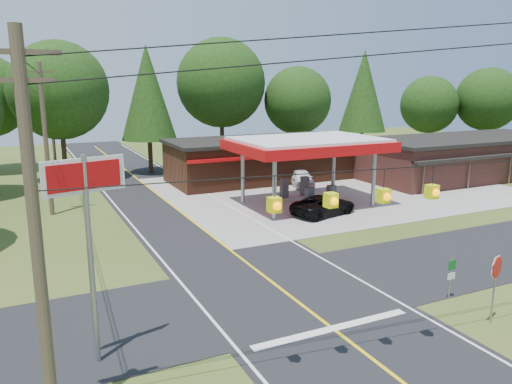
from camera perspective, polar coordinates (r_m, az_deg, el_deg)
name	(u,v)px	position (r m, az deg, el deg)	size (l,w,h in m)	color
ground	(285,292)	(21.70, 3.31, -11.38)	(120.00, 120.00, 0.00)	#364B1A
main_highway	(285,292)	(21.70, 3.31, -11.35)	(8.00, 120.00, 0.02)	black
cross_road	(285,292)	(21.69, 3.31, -11.34)	(70.00, 7.00, 0.02)	black
lane_center_yellow	(285,292)	(21.69, 3.31, -11.31)	(0.15, 110.00, 0.00)	yellow
gas_canopy	(308,147)	(35.91, 5.96, 5.19)	(10.60, 7.40, 4.88)	gray
convenience_store	(259,159)	(45.38, 0.37, 3.77)	(16.40, 7.55, 3.80)	#4C2615
strip_building	(464,157)	(50.76, 22.71, 3.73)	(20.40, 8.75, 3.80)	#351916
utility_pole_near_left	(36,237)	(12.84, -23.85, -4.73)	(1.80, 0.30, 10.00)	#473828
utility_pole_far_left	(46,138)	(35.55, -22.92, 5.73)	(1.80, 0.30, 10.00)	#473828
utility_pole_north	(52,124)	(52.58, -22.28, 7.15)	(0.30, 0.30, 9.50)	#473828
overhead_beacons	(358,174)	(14.50, 11.64, 2.08)	(17.04, 2.04, 1.03)	black
treeline_backdrop	(154,98)	(42.67, -11.58, 10.49)	(70.27, 51.59, 13.30)	#332316
suv_car	(324,205)	(33.81, 7.75, -1.52)	(4.78, 4.78, 1.33)	black
sedan_car	(301,178)	(42.91, 5.22, 1.58)	(4.15, 4.15, 1.41)	white
big_stop_sign	(87,212)	(15.74, -18.74, -2.19)	(2.43, 0.69, 6.69)	gray
octagonal_stop_sign	(496,273)	(20.28, 25.75, -8.31)	(0.88, 0.34, 2.66)	gray
route_sign_post	(451,273)	(22.10, 21.42, -8.61)	(0.40, 0.09, 1.94)	gray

